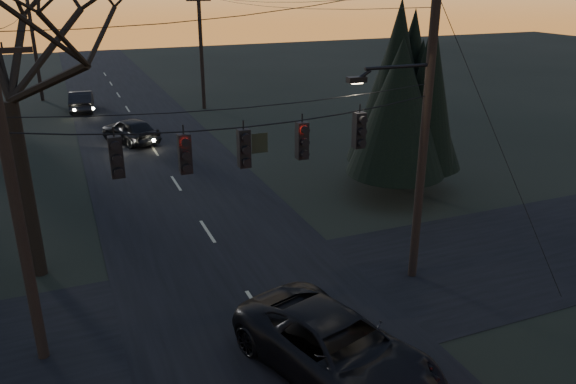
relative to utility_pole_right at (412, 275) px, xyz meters
name	(u,v)px	position (x,y,z in m)	size (l,w,h in m)	color
main_road	(185,197)	(-5.50, 10.00, 0.01)	(8.00, 120.00, 0.02)	black
cross_road	(258,309)	(-5.50, 0.00, 0.01)	(60.00, 7.00, 0.02)	black
utility_pole_right	(412,275)	(0.00, 0.00, 0.00)	(5.00, 0.30, 10.00)	black
utility_pole_left	(44,357)	(-11.50, 0.00, 0.00)	(1.80, 0.30, 8.50)	black
utility_pole_far_r	(204,109)	(0.00, 28.00, 0.00)	(1.80, 0.30, 8.50)	black
utility_pole_far_l	(43,101)	(-11.50, 36.00, 0.00)	(0.30, 0.30, 8.00)	black
span_signal_assembly	(246,145)	(-5.74, 0.00, 5.18)	(11.50, 0.44, 1.66)	black
evergreen_right	(404,91)	(4.17, 7.46, 4.64)	(4.37, 4.37, 8.10)	black
suv_near	(337,349)	(-4.70, -3.61, 0.81)	(2.68, 5.82, 1.62)	black
sedan_oncoming_a	(130,130)	(-6.49, 20.38, 0.75)	(1.77, 4.41, 1.50)	black
sedan_oncoming_b	(82,101)	(-8.70, 30.69, 0.75)	(1.59, 4.56, 1.50)	black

